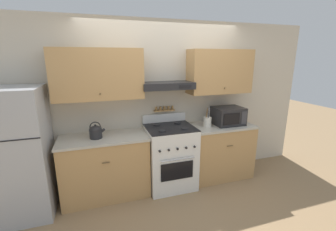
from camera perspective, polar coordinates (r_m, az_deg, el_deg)
The scene contains 9 objects.
ground_plane at distance 3.58m, azimuth 1.97°, elevation -19.22°, with size 16.00×16.00×0.00m, color #937551.
wall_back at distance 3.56m, azimuth -1.51°, elevation 5.60°, with size 5.20×0.46×2.55m.
counter_left at distance 3.46m, azimuth -15.56°, elevation -12.32°, with size 1.22×0.61×0.91m.
counter_right at distance 3.96m, azimuth 12.85°, elevation -8.62°, with size 1.07×0.61×0.91m.
stove_range at distance 3.57m, azimuth 0.51°, elevation -10.31°, with size 0.72×0.68×1.11m.
refrigerator at distance 3.40m, azimuth -34.43°, elevation -8.12°, with size 0.79×0.75×1.66m.
tea_kettle at distance 3.24m, azimuth -17.88°, elevation -3.90°, with size 0.22×0.17×0.24m.
microwave at distance 3.84m, azimuth 15.03°, elevation -0.08°, with size 0.48×0.38×0.29m.
utensil_crock at distance 3.65m, azimuth 9.99°, elevation -1.55°, with size 0.12×0.12×0.31m.
Camera 1 is at (-1.03, -2.80, 1.99)m, focal length 24.00 mm.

